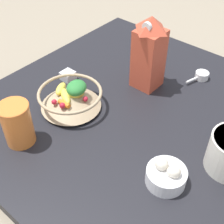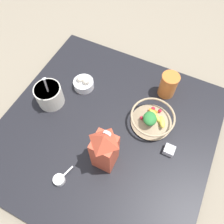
{
  "view_description": "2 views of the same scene",
  "coord_description": "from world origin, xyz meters",
  "px_view_note": "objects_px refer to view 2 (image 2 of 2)",
  "views": [
    {
      "loc": [
        0.42,
        -0.63,
        0.71
      ],
      "look_at": [
        -0.01,
        -0.11,
        0.1
      ],
      "focal_mm": 50.0,
      "sensor_mm": 36.0,
      "label": 1
    },
    {
      "loc": [
        -0.22,
        0.39,
        0.97
      ],
      "look_at": [
        0.01,
        -0.07,
        0.08
      ],
      "focal_mm": 35.0,
      "sensor_mm": 36.0,
      "label": 2
    }
  ],
  "objects_px": {
    "garlic_bowl": "(84,83)",
    "milk_carton": "(105,150)",
    "yogurt_tub": "(49,95)",
    "drinking_cup": "(168,85)",
    "spice_jar": "(169,150)",
    "fruit_bowl": "(152,119)"
  },
  "relations": [
    {
      "from": "drinking_cup",
      "to": "garlic_bowl",
      "type": "height_order",
      "value": "drinking_cup"
    },
    {
      "from": "milk_carton",
      "to": "spice_jar",
      "type": "xyz_separation_m",
      "value": [
        -0.23,
        -0.16,
        -0.12
      ]
    },
    {
      "from": "milk_carton",
      "to": "spice_jar",
      "type": "bearing_deg",
      "value": -145.75
    },
    {
      "from": "fruit_bowl",
      "to": "yogurt_tub",
      "type": "xyz_separation_m",
      "value": [
        0.5,
        0.11,
        0.02
      ]
    },
    {
      "from": "drinking_cup",
      "to": "garlic_bowl",
      "type": "xyz_separation_m",
      "value": [
        0.4,
        0.15,
        -0.04
      ]
    },
    {
      "from": "drinking_cup",
      "to": "spice_jar",
      "type": "distance_m",
      "value": 0.33
    },
    {
      "from": "yogurt_tub",
      "to": "fruit_bowl",
      "type": "bearing_deg",
      "value": -168.06
    },
    {
      "from": "drinking_cup",
      "to": "yogurt_tub",
      "type": "bearing_deg",
      "value": 31.11
    },
    {
      "from": "spice_jar",
      "to": "garlic_bowl",
      "type": "relative_size",
      "value": 0.43
    },
    {
      "from": "yogurt_tub",
      "to": "drinking_cup",
      "type": "bearing_deg",
      "value": -148.89
    },
    {
      "from": "milk_carton",
      "to": "drinking_cup",
      "type": "relative_size",
      "value": 1.94
    },
    {
      "from": "garlic_bowl",
      "to": "milk_carton",
      "type": "bearing_deg",
      "value": 132.6
    },
    {
      "from": "milk_carton",
      "to": "drinking_cup",
      "type": "bearing_deg",
      "value": -104.42
    },
    {
      "from": "milk_carton",
      "to": "garlic_bowl",
      "type": "distance_m",
      "value": 0.43
    },
    {
      "from": "milk_carton",
      "to": "garlic_bowl",
      "type": "xyz_separation_m",
      "value": [
        0.28,
        -0.31,
        -0.1
      ]
    },
    {
      "from": "yogurt_tub",
      "to": "garlic_bowl",
      "type": "height_order",
      "value": "yogurt_tub"
    },
    {
      "from": "fruit_bowl",
      "to": "garlic_bowl",
      "type": "relative_size",
      "value": 1.98
    },
    {
      "from": "spice_jar",
      "to": "drinking_cup",
      "type": "bearing_deg",
      "value": -68.68
    },
    {
      "from": "yogurt_tub",
      "to": "drinking_cup",
      "type": "height_order",
      "value": "yogurt_tub"
    },
    {
      "from": "spice_jar",
      "to": "garlic_bowl",
      "type": "bearing_deg",
      "value": -15.97
    },
    {
      "from": "fruit_bowl",
      "to": "milk_carton",
      "type": "distance_m",
      "value": 0.3
    },
    {
      "from": "fruit_bowl",
      "to": "drinking_cup",
      "type": "height_order",
      "value": "drinking_cup"
    }
  ]
}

